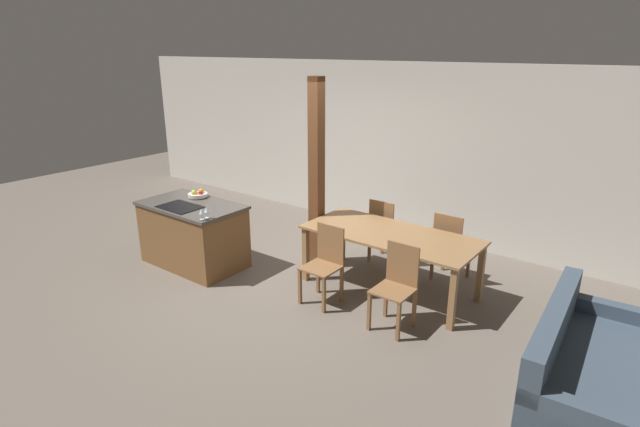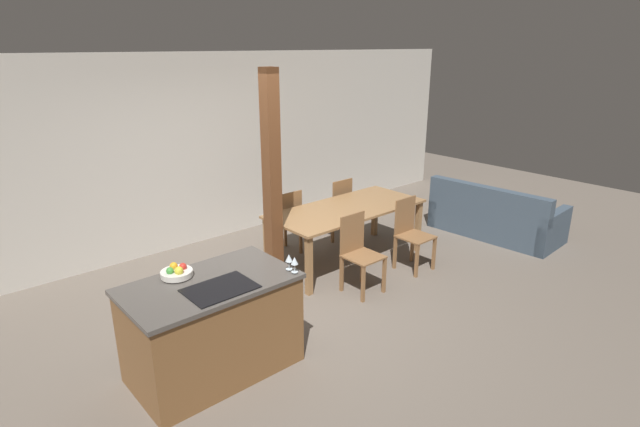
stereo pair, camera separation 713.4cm
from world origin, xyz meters
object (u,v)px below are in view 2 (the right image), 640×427
object	(u,v)px
kitchen_island	(213,327)
dining_table	(347,214)
dining_chair_near_right	(411,232)
dining_chair_far_left	(286,221)
fruit_bowl	(177,272)
timber_post	(272,184)
dining_chair_far_right	(337,207)
couch	(495,218)
dining_chair_near_left	(359,252)
wine_glass_middle	(289,258)
wine_glass_near	(295,261)

from	to	relation	value
kitchen_island	dining_table	xyz separation A→B (m)	(2.56, 0.96, 0.23)
dining_chair_near_right	dining_chair_far_left	xyz separation A→B (m)	(-0.96, 1.40, 0.00)
fruit_bowl	timber_post	bearing A→B (deg)	25.16
dining_chair_near_right	dining_chair_far_right	world-z (taller)	same
kitchen_island	dining_table	world-z (taller)	kitchen_island
couch	kitchen_island	bearing A→B (deg)	88.45
kitchen_island	dining_table	distance (m)	2.74
couch	dining_chair_far_left	bearing A→B (deg)	58.96
dining_chair_near_right	kitchen_island	bearing A→B (deg)	-175.25
dining_chair_near_left	dining_table	bearing A→B (deg)	55.63
wine_glass_middle	timber_post	distance (m)	1.49
dining_table	dining_chair_near_right	world-z (taller)	dining_chair_near_right
wine_glass_middle	wine_glass_near	bearing A→B (deg)	-90.00
dining_table	dining_chair_far_right	xyz separation A→B (m)	(0.48, 0.70, -0.18)
dining_chair_far_right	fruit_bowl	bearing A→B (deg)	23.59
wine_glass_near	wine_glass_middle	distance (m)	0.08
wine_glass_near	wine_glass_middle	size ratio (longest dim) A/B	1.00
wine_glass_near	dining_chair_far_left	distance (m)	2.52
dining_chair_far_left	timber_post	world-z (taller)	timber_post
wine_glass_middle	dining_chair_near_left	xyz separation A→B (m)	(1.43, 0.53, -0.51)
fruit_bowl	dining_chair_far_left	xyz separation A→B (m)	(2.25, 1.40, -0.44)
dining_chair_far_left	couch	size ratio (longest dim) A/B	0.48
timber_post	wine_glass_near	bearing A→B (deg)	-119.04
couch	wine_glass_near	bearing A→B (deg)	93.38
kitchen_island	wine_glass_near	bearing A→B (deg)	-28.47
timber_post	dining_table	bearing A→B (deg)	-1.66
fruit_bowl	wine_glass_near	size ratio (longest dim) A/B	1.89
wine_glass_middle	dining_chair_far_right	world-z (taller)	wine_glass_middle
dining_chair_near_left	dining_chair_far_right	xyz separation A→B (m)	(0.96, 1.40, 0.00)
kitchen_island	dining_chair_far_right	bearing A→B (deg)	28.59
timber_post	dining_chair_far_left	bearing A→B (deg)	44.20
dining_chair_near_left	wine_glass_middle	bearing A→B (deg)	-159.83
dining_chair_near_left	dining_chair_far_right	world-z (taller)	same
kitchen_island	timber_post	size ratio (longest dim) A/B	0.56
dining_chair_near_right	dining_table	bearing A→B (deg)	124.37
dining_chair_near_right	dining_chair_far_right	size ratio (longest dim) A/B	1.00
dining_chair_far_right	kitchen_island	bearing A→B (deg)	28.59
wine_glass_near	dining_chair_far_right	distance (m)	3.17
couch	timber_post	size ratio (longest dim) A/B	0.75
dining_chair_far_right	timber_post	size ratio (longest dim) A/B	0.36
dining_chair_far_left	dining_chair_near_right	bearing A→B (deg)	124.37
kitchen_island	wine_glass_middle	distance (m)	0.90
wine_glass_near	dining_chair_near_left	world-z (taller)	wine_glass_near
wine_glass_middle	dining_chair_far_left	xyz separation A→B (m)	(1.43, 1.93, -0.51)
couch	timber_post	xyz separation A→B (m)	(-3.55, 0.84, 1.01)
kitchen_island	dining_chair_far_left	world-z (taller)	dining_chair_far_left
fruit_bowl	dining_chair_near_left	size ratio (longest dim) A/B	0.29
timber_post	wine_glass_middle	bearing A→B (deg)	-120.54
dining_chair_near_left	timber_post	xyz separation A→B (m)	(-0.69, 0.74, 0.80)
dining_table	dining_chair_near_right	size ratio (longest dim) A/B	2.30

